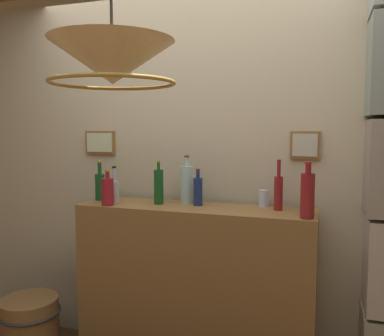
{
  "coord_description": "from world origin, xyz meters",
  "views": [
    {
      "loc": [
        0.78,
        -1.57,
        1.59
      ],
      "look_at": [
        0.0,
        0.78,
        1.35
      ],
      "focal_mm": 37.86,
      "sensor_mm": 36.0,
      "label": 1
    }
  ],
  "objects_px": {
    "liquor_bottle_mezcal": "(159,186)",
    "liquor_bottle_vodka": "(278,191)",
    "liquor_bottle_brandy": "(308,201)",
    "liquor_bottle_rye": "(307,195)",
    "liquor_bottle_tequila": "(198,191)",
    "glass_tumbler_rocks": "(264,198)",
    "liquor_bottle_amaro": "(108,191)",
    "liquor_bottle_sherry": "(187,184)",
    "liquor_bottle_port": "(114,190)",
    "pendant_lamp": "(112,64)",
    "wooden_barrel": "(30,329)",
    "liquor_bottle_whiskey": "(100,186)"
  },
  "relations": [
    {
      "from": "liquor_bottle_mezcal",
      "to": "liquor_bottle_vodka",
      "type": "bearing_deg",
      "value": 2.56
    },
    {
      "from": "liquor_bottle_vodka",
      "to": "liquor_bottle_brandy",
      "type": "bearing_deg",
      "value": -18.05
    },
    {
      "from": "liquor_bottle_rye",
      "to": "liquor_bottle_tequila",
      "type": "distance_m",
      "value": 0.7
    },
    {
      "from": "liquor_bottle_mezcal",
      "to": "glass_tumbler_rocks",
      "type": "relative_size",
      "value": 2.71
    },
    {
      "from": "liquor_bottle_mezcal",
      "to": "liquor_bottle_amaro",
      "type": "distance_m",
      "value": 0.33
    },
    {
      "from": "liquor_bottle_tequila",
      "to": "liquor_bottle_brandy",
      "type": "xyz_separation_m",
      "value": [
        0.68,
        -0.05,
        -0.02
      ]
    },
    {
      "from": "liquor_bottle_rye",
      "to": "liquor_bottle_mezcal",
      "type": "xyz_separation_m",
      "value": [
        -0.94,
        0.14,
        -0.01
      ]
    },
    {
      "from": "glass_tumbler_rocks",
      "to": "liquor_bottle_vodka",
      "type": "bearing_deg",
      "value": -41.44
    },
    {
      "from": "liquor_bottle_sherry",
      "to": "liquor_bottle_tequila",
      "type": "xyz_separation_m",
      "value": [
        0.09,
        -0.05,
        -0.03
      ]
    },
    {
      "from": "liquor_bottle_port",
      "to": "liquor_bottle_tequila",
      "type": "xyz_separation_m",
      "value": [
        0.56,
        0.08,
        0.01
      ]
    },
    {
      "from": "pendant_lamp",
      "to": "liquor_bottle_tequila",
      "type": "bearing_deg",
      "value": 88.44
    },
    {
      "from": "liquor_bottle_mezcal",
      "to": "liquor_bottle_brandy",
      "type": "height_order",
      "value": "liquor_bottle_mezcal"
    },
    {
      "from": "liquor_bottle_sherry",
      "to": "liquor_bottle_vodka",
      "type": "bearing_deg",
      "value": -4.39
    },
    {
      "from": "liquor_bottle_rye",
      "to": "liquor_bottle_amaro",
      "type": "bearing_deg",
      "value": -179.65
    },
    {
      "from": "liquor_bottle_mezcal",
      "to": "glass_tumbler_rocks",
      "type": "distance_m",
      "value": 0.68
    },
    {
      "from": "liquor_bottle_port",
      "to": "liquor_bottle_mezcal",
      "type": "height_order",
      "value": "liquor_bottle_mezcal"
    },
    {
      "from": "glass_tumbler_rocks",
      "to": "pendant_lamp",
      "type": "bearing_deg",
      "value": -111.38
    },
    {
      "from": "liquor_bottle_port",
      "to": "wooden_barrel",
      "type": "xyz_separation_m",
      "value": [
        -0.57,
        -0.18,
        -0.97
      ]
    },
    {
      "from": "liquor_bottle_rye",
      "to": "liquor_bottle_amaro",
      "type": "height_order",
      "value": "liquor_bottle_rye"
    },
    {
      "from": "liquor_bottle_vodka",
      "to": "liquor_bottle_tequila",
      "type": "bearing_deg",
      "value": -179.67
    },
    {
      "from": "liquor_bottle_sherry",
      "to": "glass_tumbler_rocks",
      "type": "bearing_deg",
      "value": 4.8
    },
    {
      "from": "liquor_bottle_vodka",
      "to": "liquor_bottle_brandy",
      "type": "distance_m",
      "value": 0.19
    },
    {
      "from": "liquor_bottle_port",
      "to": "liquor_bottle_vodka",
      "type": "xyz_separation_m",
      "value": [
        1.06,
        0.08,
        0.03
      ]
    },
    {
      "from": "liquor_bottle_brandy",
      "to": "pendant_lamp",
      "type": "distance_m",
      "value": 1.37
    },
    {
      "from": "liquor_bottle_amaro",
      "to": "liquor_bottle_mezcal",
      "type": "bearing_deg",
      "value": 26.2
    },
    {
      "from": "liquor_bottle_vodka",
      "to": "wooden_barrel",
      "type": "distance_m",
      "value": 1.94
    },
    {
      "from": "liquor_bottle_port",
      "to": "liquor_bottle_amaro",
      "type": "height_order",
      "value": "liquor_bottle_port"
    },
    {
      "from": "liquor_bottle_sherry",
      "to": "liquor_bottle_mezcal",
      "type": "relative_size",
      "value": 1.1
    },
    {
      "from": "wooden_barrel",
      "to": "liquor_bottle_port",
      "type": "bearing_deg",
      "value": 17.41
    },
    {
      "from": "glass_tumbler_rocks",
      "to": "liquor_bottle_rye",
      "type": "bearing_deg",
      "value": -43.3
    },
    {
      "from": "liquor_bottle_rye",
      "to": "glass_tumbler_rocks",
      "type": "relative_size",
      "value": 2.95
    },
    {
      "from": "liquor_bottle_sherry",
      "to": "liquor_bottle_amaro",
      "type": "bearing_deg",
      "value": -153.96
    },
    {
      "from": "liquor_bottle_vodka",
      "to": "liquor_bottle_sherry",
      "type": "bearing_deg",
      "value": 175.61
    },
    {
      "from": "liquor_bottle_rye",
      "to": "liquor_bottle_vodka",
      "type": "relative_size",
      "value": 1.02
    },
    {
      "from": "liquor_bottle_rye",
      "to": "liquor_bottle_amaro",
      "type": "xyz_separation_m",
      "value": [
        -1.23,
        -0.01,
        -0.04
      ]
    },
    {
      "from": "glass_tumbler_rocks",
      "to": "liquor_bottle_amaro",
      "type": "bearing_deg",
      "value": -164.46
    },
    {
      "from": "liquor_bottle_rye",
      "to": "glass_tumbler_rocks",
      "type": "height_order",
      "value": "liquor_bottle_rye"
    },
    {
      "from": "liquor_bottle_brandy",
      "to": "liquor_bottle_sherry",
      "type": "bearing_deg",
      "value": 172.42
    },
    {
      "from": "liquor_bottle_port",
      "to": "liquor_bottle_amaro",
      "type": "xyz_separation_m",
      "value": [
        0.01,
        -0.1,
        0.01
      ]
    },
    {
      "from": "liquor_bottle_brandy",
      "to": "glass_tumbler_rocks",
      "type": "relative_size",
      "value": 1.94
    },
    {
      "from": "liquor_bottle_vodka",
      "to": "liquor_bottle_tequila",
      "type": "xyz_separation_m",
      "value": [
        -0.51,
        -0.0,
        -0.02
      ]
    },
    {
      "from": "liquor_bottle_mezcal",
      "to": "liquor_bottle_tequila",
      "type": "xyz_separation_m",
      "value": [
        0.26,
        0.03,
        -0.02
      ]
    },
    {
      "from": "liquor_bottle_tequila",
      "to": "pendant_lamp",
      "type": "height_order",
      "value": "pendant_lamp"
    },
    {
      "from": "liquor_bottle_whiskey",
      "to": "liquor_bottle_brandy",
      "type": "distance_m",
      "value": 1.38
    },
    {
      "from": "liquor_bottle_sherry",
      "to": "liquor_bottle_brandy",
      "type": "relative_size",
      "value": 1.54
    },
    {
      "from": "liquor_bottle_whiskey",
      "to": "pendant_lamp",
      "type": "height_order",
      "value": "pendant_lamp"
    },
    {
      "from": "liquor_bottle_brandy",
      "to": "wooden_barrel",
      "type": "xyz_separation_m",
      "value": [
        -1.81,
        -0.21,
        -0.96
      ]
    },
    {
      "from": "liquor_bottle_mezcal",
      "to": "pendant_lamp",
      "type": "relative_size",
      "value": 0.54
    },
    {
      "from": "liquor_bottle_rye",
      "to": "pendant_lamp",
      "type": "bearing_deg",
      "value": -129.79
    },
    {
      "from": "liquor_bottle_port",
      "to": "pendant_lamp",
      "type": "xyz_separation_m",
      "value": [
        0.53,
        -0.94,
        0.66
      ]
    }
  ]
}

